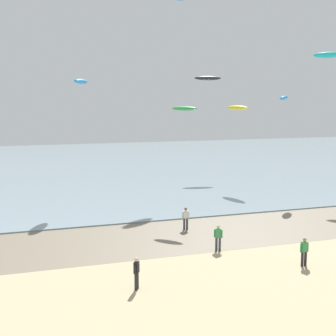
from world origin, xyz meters
TOP-DOWN VIEW (x-y plane):
  - wet_sand_strip at (0.00, 22.37)m, footprint 120.00×8.47m
  - sea at (0.00, 61.60)m, footprint 160.00×70.00m
  - person_mid_beach at (4.45, 23.67)m, footprint 0.56×0.27m
  - person_by_waterline at (4.75, 18.36)m, footprint 0.49×0.38m
  - person_left_flank at (-1.80, 13.94)m, footprint 0.37×0.50m
  - person_right_flank at (8.40, 14.20)m, footprint 0.57×0.23m
  - kite_aloft_0 at (-1.58, 35.82)m, footprint 2.11×3.15m
  - kite_aloft_2 at (23.16, 32.70)m, footprint 2.84×2.65m
  - kite_aloft_3 at (16.42, 48.26)m, footprint 3.67×1.69m
  - kite_aloft_5 at (5.87, 28.02)m, footprint 2.11×2.15m
  - kite_aloft_7 at (15.91, 38.42)m, footprint 1.78×3.51m
  - kite_aloft_8 at (18.14, 32.66)m, footprint 2.17×2.34m

SIDE VIEW (x-z plane):
  - wet_sand_strip at x=0.00m, z-range 0.00..0.01m
  - sea at x=0.00m, z-range 0.00..0.10m
  - person_mid_beach at x=4.45m, z-range 0.06..1.77m
  - person_by_waterline at x=4.75m, z-range 0.06..1.77m
  - person_left_flank at x=-1.80m, z-range 0.06..1.77m
  - person_right_flank at x=8.40m, z-range 0.06..1.77m
  - kite_aloft_7 at x=15.91m, z-range 8.63..9.22m
  - kite_aloft_5 at x=5.87m, z-range 8.86..9.23m
  - kite_aloft_8 at x=18.14m, z-range 9.68..10.27m
  - kite_aloft_0 at x=-1.58m, z-range 11.20..11.74m
  - kite_aloft_3 at x=16.42m, z-range 12.33..12.95m
  - kite_aloft_2 at x=23.16m, z-range 13.93..14.72m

